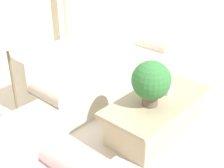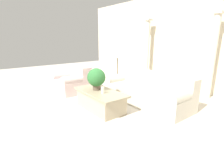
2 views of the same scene
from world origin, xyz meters
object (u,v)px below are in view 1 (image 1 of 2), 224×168
sofa_long (100,69)px  potted_plant (151,81)px  floor_lamp (5,39)px  coffee_table (156,115)px

sofa_long → potted_plant: bearing=-111.6°
potted_plant → floor_lamp: size_ratio=0.39×
sofa_long → potted_plant: 1.43m
coffee_table → floor_lamp: bearing=127.2°
sofa_long → floor_lamp: 1.62m
sofa_long → coffee_table: size_ratio=1.73×
potted_plant → sofa_long: bearing=68.4°
floor_lamp → sofa_long: bearing=-4.5°
coffee_table → potted_plant: (-0.16, -0.00, 0.53)m
potted_plant → floor_lamp: 1.69m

